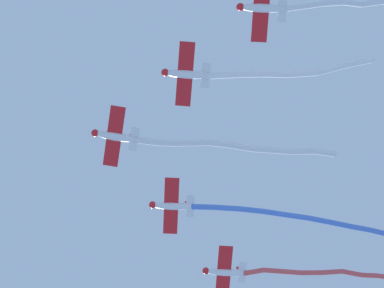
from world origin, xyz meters
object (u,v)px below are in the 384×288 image
Objects in this scene: airplane_right_wing at (172,206)px; airplane_trail at (224,272)px; airplane_left_wing at (186,74)px; airplane_lead at (115,136)px; airplane_slot at (261,8)px.

airplane_right_wing reaches higher than airplane_trail.
airplane_right_wing is (-17.48, -2.80, 0.30)m from airplane_left_wing.
airplane_trail is (-10.00, 6.47, -0.30)m from airplane_right_wing.
airplane_right_wing is (-10.02, 6.47, 0.30)m from airplane_lead.
airplane_left_wing is 1.00× the size of airplane_trail.
airplane_right_wing reaches higher than airplane_slot.
airplane_slot is (14.95, 18.53, -0.30)m from airplane_lead.
airplane_lead is 1.01× the size of airplane_right_wing.
airplane_trail is at bearing -128.47° from airplane_right_wing.
airplane_left_wing is 11.91m from airplane_slot.
airplane_slot is 35.40m from airplane_trail.
airplane_slot is at bearing 128.38° from airplane_lead.
airplane_lead is at bearing 50.67° from airplane_trail.
airplane_trail is (-34.96, -5.59, 0.30)m from airplane_slot.
airplane_lead reaches higher than airplane_slot.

